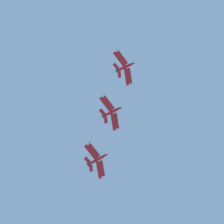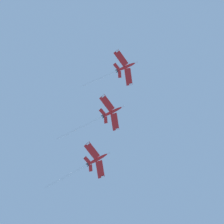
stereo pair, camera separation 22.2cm
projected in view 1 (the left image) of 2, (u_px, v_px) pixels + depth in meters
name	position (u px, v px, depth m)	size (l,w,h in m)	color
jet_lead	(118.00, 70.00, 168.12)	(32.11, 20.15, 15.47)	red
jet_second	(101.00, 117.00, 164.28)	(36.50, 20.15, 17.24)	red
jet_third	(87.00, 165.00, 159.84)	(33.69, 20.14, 16.36)	red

